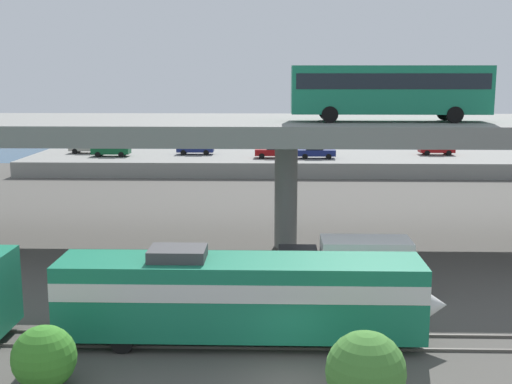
% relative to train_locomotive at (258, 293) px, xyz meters
% --- Properties ---
extents(rail_strip_near, '(110.00, 0.12, 0.12)m').
position_rel_train_locomotive_xyz_m(rail_strip_near, '(1.44, -0.77, -2.13)').
color(rail_strip_near, '#59544C').
rests_on(rail_strip_near, ground_plane).
extents(rail_strip_far, '(110.00, 0.12, 0.12)m').
position_rel_train_locomotive_xyz_m(rail_strip_far, '(1.44, 0.77, -2.13)').
color(rail_strip_far, '#59544C').
rests_on(rail_strip_far, ground_plane).
extents(train_locomotive, '(16.54, 3.04, 4.18)m').
position_rel_train_locomotive_xyz_m(train_locomotive, '(0.00, 0.00, 0.00)').
color(train_locomotive, '#197A56').
rests_on(train_locomotive, ground_plane).
extents(highway_overpass, '(96.00, 12.11, 8.48)m').
position_rel_train_locomotive_xyz_m(highway_overpass, '(1.44, 16.00, 5.53)').
color(highway_overpass, gray).
rests_on(highway_overpass, ground_plane).
extents(transit_bus_on_overpass, '(12.00, 2.68, 3.40)m').
position_rel_train_locomotive_xyz_m(transit_bus_on_overpass, '(7.68, 14.16, 8.35)').
color(transit_bus_on_overpass, '#197A56').
rests_on(transit_bus_on_overpass, highway_overpass).
extents(service_truck_west, '(6.80, 2.46, 3.04)m').
position_rel_train_locomotive_xyz_m(service_truck_west, '(4.53, 6.19, -0.56)').
color(service_truck_west, black).
rests_on(service_truck_west, ground_plane).
extents(pier_parking_lot, '(59.60, 13.27, 1.71)m').
position_rel_train_locomotive_xyz_m(pier_parking_lot, '(1.44, 51.00, -1.33)').
color(pier_parking_lot, gray).
rests_on(pier_parking_lot, ground_plane).
extents(parked_car_0, '(4.57, 1.97, 1.50)m').
position_rel_train_locomotive_xyz_m(parked_car_0, '(5.31, 53.21, 0.30)').
color(parked_car_0, silver).
rests_on(parked_car_0, pier_parking_lot).
extents(parked_car_1, '(4.38, 1.90, 1.50)m').
position_rel_train_locomotive_xyz_m(parked_car_1, '(-8.77, 52.01, 0.29)').
color(parked_car_1, navy).
rests_on(parked_car_1, pier_parking_lot).
extents(parked_car_2, '(4.12, 1.84, 1.50)m').
position_rel_train_locomotive_xyz_m(parked_car_2, '(19.98, 52.37, 0.29)').
color(parked_car_2, maroon).
rests_on(parked_car_2, pier_parking_lot).
extents(parked_car_3, '(4.20, 1.93, 1.50)m').
position_rel_train_locomotive_xyz_m(parked_car_3, '(0.58, 48.94, 0.29)').
color(parked_car_3, maroon).
rests_on(parked_car_3, pier_parking_lot).
extents(parked_car_4, '(4.31, 1.89, 1.50)m').
position_rel_train_locomotive_xyz_m(parked_car_4, '(5.44, 48.63, 0.29)').
color(parked_car_4, navy).
rests_on(parked_car_4, pier_parking_lot).
extents(parked_car_5, '(4.40, 1.92, 1.50)m').
position_rel_train_locomotive_xyz_m(parked_car_5, '(-18.43, 49.85, 0.29)').
color(parked_car_5, '#0C4C26').
rests_on(parked_car_5, pier_parking_lot).
extents(parked_car_6, '(4.19, 1.94, 1.50)m').
position_rel_train_locomotive_xyz_m(parked_car_6, '(-22.11, 52.94, 0.29)').
color(parked_car_6, '#9E998C').
rests_on(parked_car_6, pier_parking_lot).
extents(harbor_water, '(140.00, 36.00, 0.01)m').
position_rel_train_locomotive_xyz_m(harbor_water, '(1.44, 74.00, -2.19)').
color(harbor_water, '#2D5170').
rests_on(harbor_water, ground_plane).
extents(shrub_left, '(2.38, 2.38, 2.38)m').
position_rel_train_locomotive_xyz_m(shrub_left, '(-7.75, -4.44, -1.00)').
color(shrub_left, '#388227').
rests_on(shrub_left, ground_plane).
extents(shrub_right, '(2.79, 2.79, 2.79)m').
position_rel_train_locomotive_xyz_m(shrub_right, '(3.84, -5.68, -0.80)').
color(shrub_right, '#438132').
rests_on(shrub_right, ground_plane).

